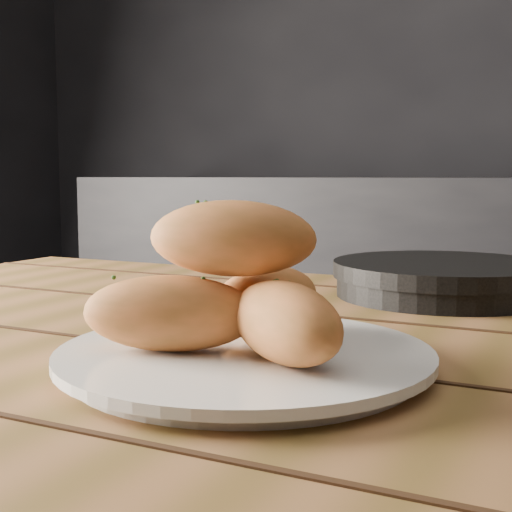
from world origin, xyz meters
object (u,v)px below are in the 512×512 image
at_px(bread_rolls, 238,293).
at_px(skillet, 444,279).
at_px(table, 363,447).
at_px(plate, 245,359).

bearing_deg(bread_rolls, skillet, 80.14).
bearing_deg(table, plate, -112.98).
distance_m(plate, bread_rolls, 0.05).
relative_size(table, plate, 5.07).
relative_size(plate, skillet, 0.72).
height_order(table, skillet, skillet).
bearing_deg(bread_rolls, table, 65.75).
relative_size(table, skillet, 3.66).
distance_m(table, plate, 0.18).
bearing_deg(table, bread_rolls, -114.25).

